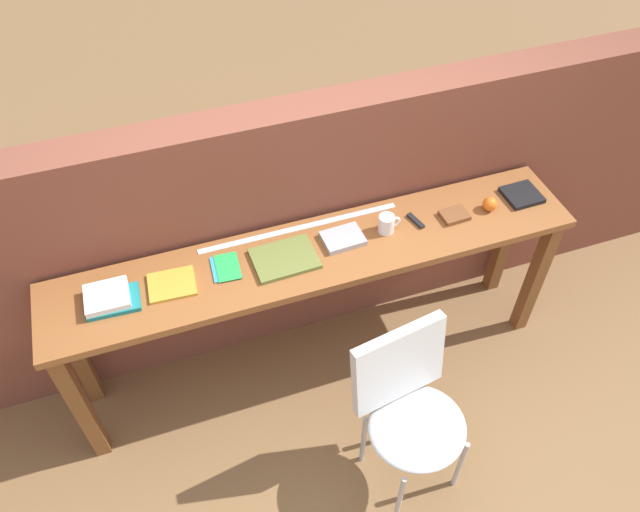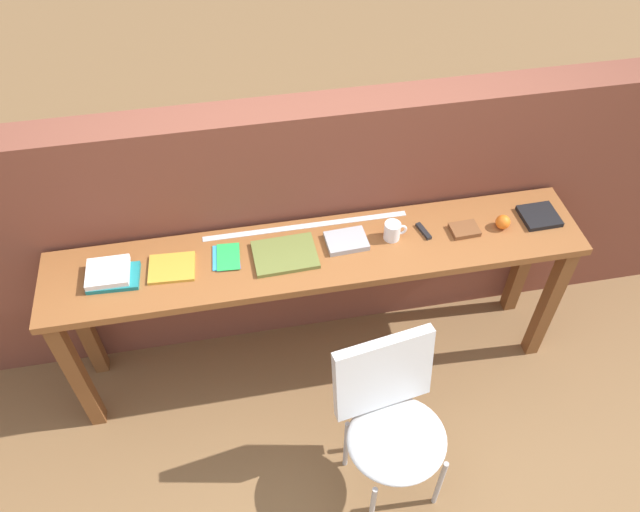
# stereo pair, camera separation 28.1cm
# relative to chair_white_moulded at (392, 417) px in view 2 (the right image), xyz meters

# --- Properties ---
(ground_plane) EXTENTS (40.00, 40.00, 0.00)m
(ground_plane) POSITION_rel_chair_white_moulded_xyz_m (-0.19, 0.40, -0.53)
(ground_plane) COLOR brown
(brick_wall_back) EXTENTS (6.00, 0.20, 1.44)m
(brick_wall_back) POSITION_rel_chair_white_moulded_xyz_m (-0.19, 1.04, 0.19)
(brick_wall_back) COLOR brown
(brick_wall_back) RESTS_ON ground
(sideboard) EXTENTS (2.50, 0.44, 0.88)m
(sideboard) POSITION_rel_chair_white_moulded_xyz_m (-0.19, 0.70, 0.21)
(sideboard) COLOR brown
(sideboard) RESTS_ON ground
(chair_white_moulded) EXTENTS (0.51, 0.52, 0.89)m
(chair_white_moulded) POSITION_rel_chair_white_moulded_xyz_m (0.00, 0.00, 0.00)
(chair_white_moulded) COLOR silver
(chair_white_moulded) RESTS_ON ground
(book_stack_leftmost) EXTENTS (0.23, 0.18, 0.05)m
(book_stack_leftmost) POSITION_rel_chair_white_moulded_xyz_m (-1.12, 0.70, 0.38)
(book_stack_leftmost) COLOR #19757A
(book_stack_leftmost) RESTS_ON sideboard
(magazine_cycling) EXTENTS (0.21, 0.18, 0.02)m
(magazine_cycling) POSITION_rel_chair_white_moulded_xyz_m (-0.86, 0.71, 0.36)
(magazine_cycling) COLOR gold
(magazine_cycling) RESTS_ON sideboard
(pamphlet_pile_colourful) EXTENTS (0.13, 0.17, 0.01)m
(pamphlet_pile_colourful) POSITION_rel_chair_white_moulded_xyz_m (-0.61, 0.73, 0.36)
(pamphlet_pile_colourful) COLOR purple
(pamphlet_pile_colourful) RESTS_ON sideboard
(book_open_centre) EXTENTS (0.29, 0.23, 0.02)m
(book_open_centre) POSITION_rel_chair_white_moulded_xyz_m (-0.35, 0.69, 0.36)
(book_open_centre) COLOR olive
(book_open_centre) RESTS_ON sideboard
(book_grey_hardcover) EXTENTS (0.19, 0.15, 0.03)m
(book_grey_hardcover) POSITION_rel_chair_white_moulded_xyz_m (-0.06, 0.72, 0.37)
(book_grey_hardcover) COLOR #9E9EA3
(book_grey_hardcover) RESTS_ON sideboard
(mug) EXTENTS (0.11, 0.08, 0.09)m
(mug) POSITION_rel_chair_white_moulded_xyz_m (0.16, 0.72, 0.40)
(mug) COLOR white
(mug) RESTS_ON sideboard
(multitool_folded) EXTENTS (0.05, 0.11, 0.02)m
(multitool_folded) POSITION_rel_chair_white_moulded_xyz_m (0.32, 0.72, 0.36)
(multitool_folded) COLOR black
(multitool_folded) RESTS_ON sideboard
(leather_journal_brown) EXTENTS (0.13, 0.11, 0.02)m
(leather_journal_brown) POSITION_rel_chair_white_moulded_xyz_m (0.51, 0.69, 0.37)
(leather_journal_brown) COLOR brown
(leather_journal_brown) RESTS_ON sideboard
(sports_ball_small) EXTENTS (0.07, 0.07, 0.07)m
(sports_ball_small) POSITION_rel_chair_white_moulded_xyz_m (0.69, 0.69, 0.39)
(sports_ball_small) COLOR orange
(sports_ball_small) RESTS_ON sideboard
(book_repair_rightmost) EXTENTS (0.18, 0.17, 0.02)m
(book_repair_rightmost) POSITION_rel_chair_white_moulded_xyz_m (0.89, 0.72, 0.37)
(book_repair_rightmost) COLOR black
(book_repair_rightmost) RESTS_ON sideboard
(ruler_metal_back_edge) EXTENTS (0.98, 0.03, 0.00)m
(ruler_metal_back_edge) POSITION_rel_chair_white_moulded_xyz_m (-0.22, 0.87, 0.35)
(ruler_metal_back_edge) COLOR silver
(ruler_metal_back_edge) RESTS_ON sideboard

